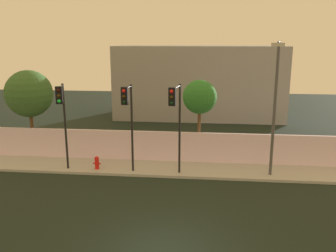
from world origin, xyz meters
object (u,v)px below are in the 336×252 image
object	(u,v)px
street_lamp_curbside	(275,100)
traffic_light_right	(128,111)
roadside_tree_midleft	(200,97)
traffic_light_left	(176,111)
traffic_light_center	(62,110)
fire_hydrant	(97,162)
roadside_tree_leftmost	(29,94)

from	to	relation	value
street_lamp_curbside	traffic_light_right	bearing A→B (deg)	-175.69
street_lamp_curbside	roadside_tree_midleft	world-z (taller)	street_lamp_curbside
traffic_light_left	street_lamp_curbside	bearing A→B (deg)	8.78
traffic_light_center	traffic_light_right	world-z (taller)	traffic_light_right
traffic_light_center	fire_hydrant	size ratio (longest dim) A/B	6.53
roadside_tree_leftmost	street_lamp_curbside	bearing A→B (deg)	-11.37
roadside_tree_midleft	fire_hydrant	bearing A→B (deg)	-153.47
roadside_tree_leftmost	roadside_tree_midleft	world-z (taller)	roadside_tree_leftmost
traffic_light_left	roadside_tree_leftmost	distance (m)	10.39
traffic_light_left	roadside_tree_midleft	xyz separation A→B (m)	(1.13, 3.74, 0.16)
street_lamp_curbside	traffic_light_left	bearing A→B (deg)	-171.22
roadside_tree_leftmost	roadside_tree_midleft	distance (m)	10.82
traffic_light_left	roadside_tree_leftmost	bearing A→B (deg)	158.91
traffic_light_center	roadside_tree_leftmost	xyz separation A→B (m)	(-3.61, 3.56, 0.27)
roadside_tree_midleft	traffic_light_right	bearing A→B (deg)	-135.94
street_lamp_curbside	fire_hydrant	distance (m)	10.30
street_lamp_curbside	roadside_tree_midleft	distance (m)	4.91
traffic_light_left	street_lamp_curbside	xyz separation A→B (m)	(5.03, 0.78, 0.58)
traffic_light_center	street_lamp_curbside	size ratio (longest dim) A/B	0.68
traffic_light_right	fire_hydrant	xyz separation A→B (m)	(-2.04, 0.69, -3.13)
traffic_light_left	traffic_light_center	xyz separation A→B (m)	(-6.08, 0.17, -0.06)
fire_hydrant	roadside_tree_midleft	size ratio (longest dim) A/B	0.15
fire_hydrant	roadside_tree_midleft	xyz separation A→B (m)	(5.68, 2.84, 3.36)
street_lamp_curbside	roadside_tree_leftmost	size ratio (longest dim) A/B	1.30
traffic_light_left	traffic_light_center	size ratio (longest dim) A/B	1.01
traffic_light_left	street_lamp_curbside	world-z (taller)	street_lamp_curbside
traffic_light_left	traffic_light_right	distance (m)	2.52
traffic_light_center	traffic_light_right	distance (m)	3.57
traffic_light_right	roadside_tree_midleft	bearing A→B (deg)	44.06
fire_hydrant	roadside_tree_leftmost	world-z (taller)	roadside_tree_leftmost
traffic_light_right	traffic_light_left	bearing A→B (deg)	-4.74
roadside_tree_midleft	traffic_light_left	bearing A→B (deg)	-106.85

